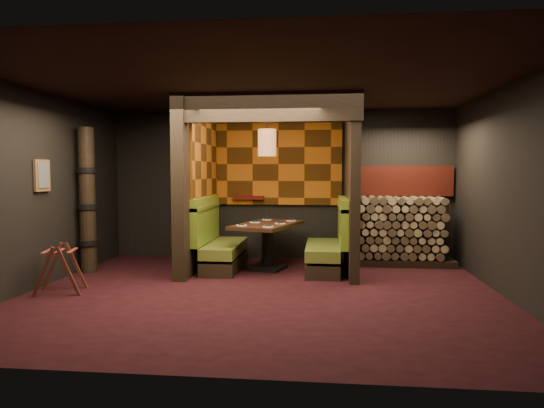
{
  "coord_description": "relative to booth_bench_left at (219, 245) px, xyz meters",
  "views": [
    {
      "loc": [
        0.83,
        -6.52,
        1.67
      ],
      "look_at": [
        0.0,
        1.3,
        1.15
      ],
      "focal_mm": 32.0,
      "sensor_mm": 36.0,
      "label": 1
    }
  ],
  "objects": [
    {
      "name": "place_settings",
      "position": [
        0.84,
        0.02,
        0.41
      ],
      "size": [
        0.93,
        1.3,
        0.03
      ],
      "color": "white",
      "rests_on": "dining_table"
    },
    {
      "name": "tapa_side_panel",
      "position": [
        -0.27,
        0.17,
        1.45
      ],
      "size": [
        0.04,
        1.85,
        1.45
      ],
      "primitive_type": "cube",
      "color": "#A35010",
      "rests_on": "partition_left"
    },
    {
      "name": "wall_right",
      "position": [
        4.22,
        -1.65,
        1.02
      ],
      "size": [
        0.02,
        5.5,
        2.85
      ],
      "primitive_type": "cube",
      "color": "black",
      "rests_on": "ground"
    },
    {
      "name": "bay_front_post",
      "position": [
        2.35,
        0.31,
        1.02
      ],
      "size": [
        0.08,
        0.08,
        2.85
      ],
      "primitive_type": "cube",
      "color": "black",
      "rests_on": "floor"
    },
    {
      "name": "partition_right",
      "position": [
        2.26,
        0.05,
        1.02
      ],
      "size": [
        0.15,
        2.1,
        2.85
      ],
      "primitive_type": "cube",
      "color": "black",
      "rests_on": "floor"
    },
    {
      "name": "header_beam",
      "position": [
        0.94,
        -0.95,
        2.23
      ],
      "size": [
        2.85,
        0.18,
        0.44
      ],
      "primitive_type": "cube",
      "color": "black",
      "rests_on": "partition_left"
    },
    {
      "name": "mosaic_header",
      "position": [
        3.25,
        1.03,
        1.1
      ],
      "size": [
        1.83,
        0.1,
        0.56
      ],
      "primitive_type": "cube",
      "color": "maroon",
      "rests_on": "wall_back"
    },
    {
      "name": "pendant_lamp",
      "position": [
        0.84,
        -0.03,
        1.76
      ],
      "size": [
        0.31,
        0.31,
        0.91
      ],
      "color": "brown",
      "rests_on": "ceiling"
    },
    {
      "name": "ceiling",
      "position": [
        0.96,
        -1.65,
        2.46
      ],
      "size": [
        6.5,
        5.5,
        0.02
      ],
      "primitive_type": "cube",
      "color": "black",
      "rests_on": "ground"
    },
    {
      "name": "framed_picture",
      "position": [
        -2.25,
        -1.55,
        1.22
      ],
      "size": [
        0.05,
        0.36,
        0.46
      ],
      "color": "brown",
      "rests_on": "wall_left"
    },
    {
      "name": "wall_back",
      "position": [
        0.96,
        1.11,
        1.02
      ],
      "size": [
        6.5,
        0.02,
        2.85
      ],
      "primitive_type": "cube",
      "color": "black",
      "rests_on": "ground"
    },
    {
      "name": "booth_bench_right",
      "position": [
        1.89,
        0.0,
        0.0
      ],
      "size": [
        0.68,
        1.6,
        1.14
      ],
      "color": "black",
      "rests_on": "floor"
    },
    {
      "name": "lacquer_shelf",
      "position": [
        0.36,
        1.0,
        0.78
      ],
      "size": [
        0.6,
        0.12,
        0.07
      ],
      "primitive_type": "cube",
      "color": "#530F0C",
      "rests_on": "wall_back"
    },
    {
      "name": "luggage_rack",
      "position": [
        -1.83,
        -1.88,
        -0.04
      ],
      "size": [
        0.75,
        0.61,
        0.71
      ],
      "color": "#4B2217",
      "rests_on": "floor"
    },
    {
      "name": "firewood_stack",
      "position": [
        3.25,
        0.7,
        0.21
      ],
      "size": [
        1.73,
        0.7,
        1.22
      ],
      "color": "black",
      "rests_on": "floor"
    },
    {
      "name": "dining_table",
      "position": [
        0.84,
        0.02,
        0.16
      ],
      "size": [
        1.22,
        1.68,
        0.8
      ],
      "color": "black",
      "rests_on": "floor"
    },
    {
      "name": "booth_bench_left",
      "position": [
        0.0,
        0.0,
        0.0
      ],
      "size": [
        0.68,
        1.6,
        1.14
      ],
      "color": "black",
      "rests_on": "floor"
    },
    {
      "name": "partition_left",
      "position": [
        -0.39,
        -0.0,
        1.02
      ],
      "size": [
        0.2,
        2.2,
        2.85
      ],
      "primitive_type": "cube",
      "color": "black",
      "rests_on": "floor"
    },
    {
      "name": "wall_front",
      "position": [
        0.96,
        -4.41,
        1.02
      ],
      "size": [
        6.5,
        0.02,
        2.85
      ],
      "primitive_type": "cube",
      "color": "black",
      "rests_on": "ground"
    },
    {
      "name": "floor",
      "position": [
        0.96,
        -1.65,
        -0.41
      ],
      "size": [
        6.5,
        5.5,
        0.02
      ],
      "primitive_type": "cube",
      "color": "black",
      "rests_on": "ground"
    },
    {
      "name": "tapa_back_panel",
      "position": [
        0.94,
        1.06,
        1.42
      ],
      "size": [
        2.4,
        0.06,
        1.55
      ],
      "primitive_type": "cube",
      "color": "#A35010",
      "rests_on": "wall_back"
    },
    {
      "name": "totem_column",
      "position": [
        -2.09,
        -0.55,
        0.79
      ],
      "size": [
        0.31,
        0.31,
        2.4
      ],
      "color": "black",
      "rests_on": "floor"
    },
    {
      "name": "wall_left",
      "position": [
        -2.3,
        -1.65,
        1.02
      ],
      "size": [
        0.02,
        5.5,
        2.85
      ],
      "primitive_type": "cube",
      "color": "black",
      "rests_on": "ground"
    }
  ]
}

